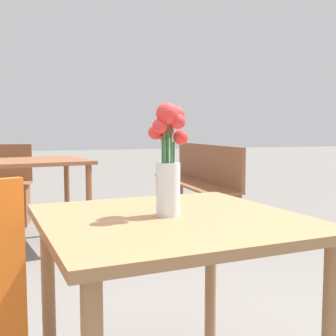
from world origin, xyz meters
name	(u,v)px	position (x,y,z in m)	size (l,w,h in m)	color
table_front	(171,248)	(0.00, 0.00, 0.62)	(0.88, 0.88, 0.72)	#9E7047
flower_vase	(168,161)	(-0.01, 0.01, 0.90)	(0.13, 0.14, 0.37)	silver
bench_near	(199,180)	(1.33, 2.84, 0.47)	(0.42, 1.73, 0.85)	brown
table_back	(34,173)	(-0.36, 2.43, 0.64)	(0.97, 0.93, 0.75)	brown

